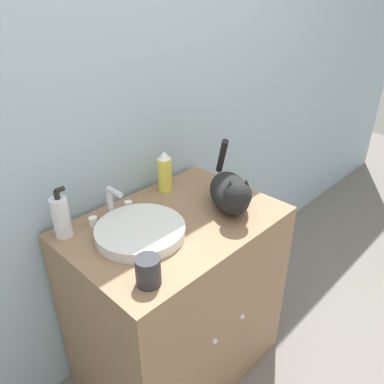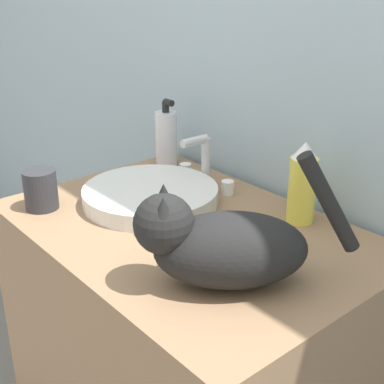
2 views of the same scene
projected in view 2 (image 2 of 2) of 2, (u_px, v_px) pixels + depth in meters
The scene contains 8 objects.
wall_back at pixel (299, 10), 1.20m from camera, with size 6.00×0.05×2.50m.
vanity_cabinet at pixel (187, 372), 1.33m from camera, with size 0.83×0.59×0.81m.
sink_basin at pixel (150, 195), 1.29m from camera, with size 0.33×0.33×0.04m.
faucet at pixel (204, 164), 1.37m from camera, with size 0.20×0.09×0.14m.
cat at pixel (220, 244), 0.94m from camera, with size 0.30×0.36×0.25m.
soap_bottle at pixel (166, 137), 1.52m from camera, with size 0.06×0.06×0.19m.
spray_bottle at pixel (302, 184), 1.17m from camera, with size 0.06×0.06×0.19m.
cup at pixel (41, 190), 1.25m from camera, with size 0.08×0.08×0.09m.
Camera 2 is at (0.81, -0.38, 1.34)m, focal length 50.00 mm.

